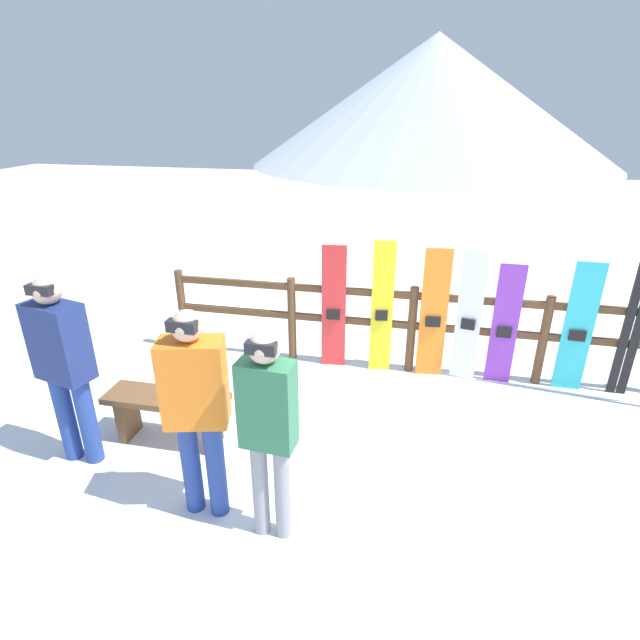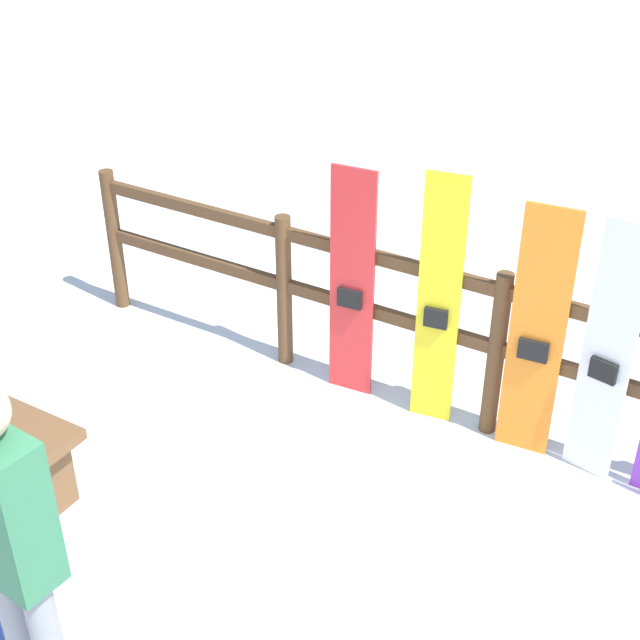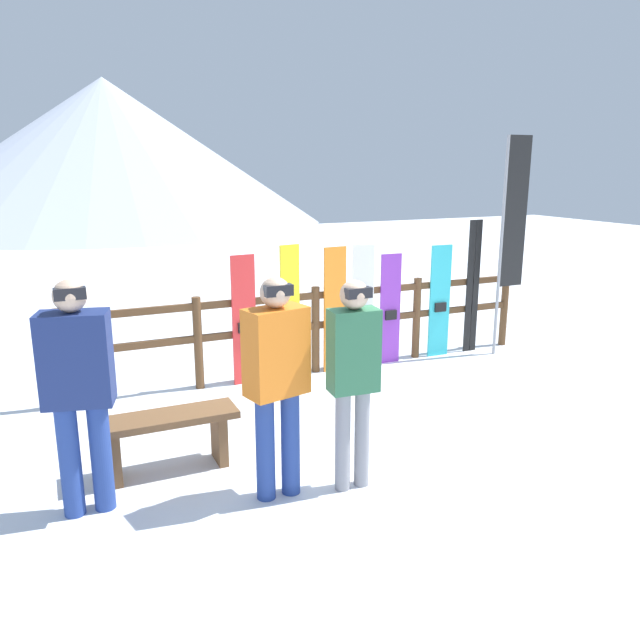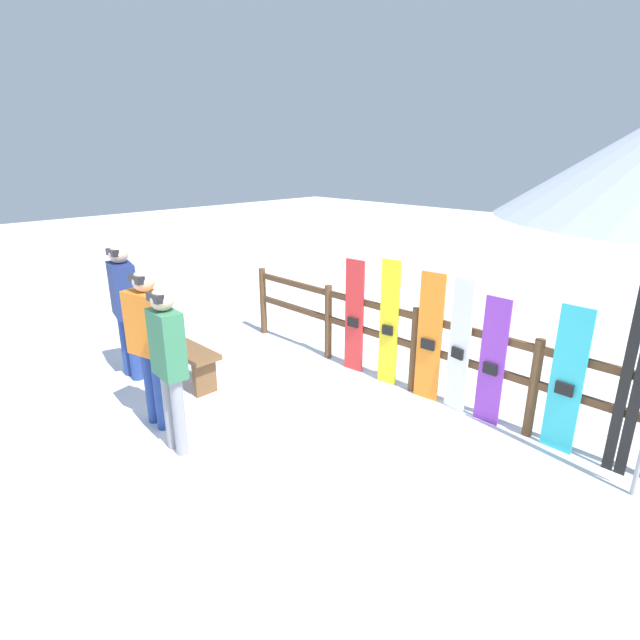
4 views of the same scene
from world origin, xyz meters
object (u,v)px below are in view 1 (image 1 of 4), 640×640
snowboard_red (334,308)px  ski_pair_black (635,319)px  person_orange (196,403)px  snowboard_cyan (578,329)px  bench (168,409)px  snowboard_yellow (382,309)px  person_navy (63,360)px  person_plaid_green (268,422)px  snowboard_purple (505,326)px  snowboard_orange (434,315)px  snowboard_white (469,317)px

snowboard_red → ski_pair_black: (3.19, 0.00, 0.14)m
person_orange → snowboard_red: person_orange is taller
snowboard_cyan → ski_pair_black: 0.55m
bench → snowboard_yellow: snowboard_yellow is taller
person_navy → person_plaid_green: (1.92, -0.47, -0.01)m
snowboard_purple → snowboard_cyan: snowboard_cyan is taller
snowboard_orange → snowboard_purple: (0.78, -0.00, -0.06)m
snowboard_white → snowboard_yellow: bearing=180.0°
snowboard_yellow → snowboard_orange: size_ratio=1.04×
person_navy → snowboard_white: bearing=32.7°
snowboard_yellow → snowboard_cyan: size_ratio=1.08×
person_plaid_green → snowboard_orange: size_ratio=1.08×
snowboard_purple → snowboard_white: bearing=180.0°
bench → snowboard_orange: bearing=37.1°
snowboard_orange → snowboard_yellow: bearing=180.0°
snowboard_orange → snowboard_cyan: 1.52m
snowboard_red → snowboard_yellow: 0.57m
snowboard_red → snowboard_white: snowboard_white is taller
bench → snowboard_purple: 3.65m
person_plaid_green → person_navy: bearing=166.4°
snowboard_white → snowboard_orange: bearing=-180.0°
person_navy → snowboard_yellow: person_navy is taller
snowboard_red → snowboard_purple: 1.92m
ski_pair_black → snowboard_purple: bearing=-179.8°
person_orange → snowboard_yellow: (1.10, 2.54, -0.20)m
bench → snowboard_purple: size_ratio=0.81×
bench → person_plaid_green: bearing=-34.1°
snowboard_white → ski_pair_black: size_ratio=0.86×
person_navy → snowboard_orange: (3.03, 2.19, -0.24)m
snowboard_red → snowboard_white: 1.53m
person_navy → snowboard_white: (3.42, 2.19, -0.23)m
person_orange → person_navy: 1.39m
person_navy → snowboard_cyan: 5.06m
snowboard_yellow → bench: bearing=-134.9°
person_plaid_green → snowboard_yellow: size_ratio=1.05×
bench → snowboard_white: size_ratio=0.74×
snowboard_white → ski_pair_black: 1.67m
bench → snowboard_orange: 3.01m
person_navy → ski_pair_black: (5.08, 2.20, -0.11)m
person_plaid_green → snowboard_purple: person_plaid_green is taller
snowboard_orange → person_navy: bearing=-144.2°
snowboard_red → bench: bearing=-124.4°
bench → person_plaid_green: size_ratio=0.69×
person_orange → snowboard_yellow: bearing=66.6°
snowboard_purple → ski_pair_black: bearing=0.2°
snowboard_orange → snowboard_cyan: size_ratio=1.04×
snowboard_red → snowboard_yellow: snowboard_yellow is taller
snowboard_cyan → snowboard_orange: bearing=180.0°
snowboard_orange → snowboard_cyan: (1.52, -0.00, -0.03)m
snowboard_cyan → snowboard_yellow: bearing=180.0°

